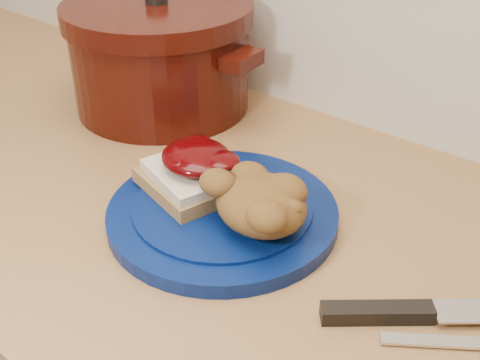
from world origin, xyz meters
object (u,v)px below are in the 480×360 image
Objects in this scene: chef_knife at (418,312)px; butter_knife at (479,344)px; plate at (223,214)px; pepper_grinder at (157,51)px; dutch_oven at (160,56)px.

chef_knife reaches higher than butter_knife.
pepper_grinder reaches higher than plate.
chef_knife is 1.33× the size of butter_knife.
plate is at bearing -33.80° from pepper_grinder.
chef_knife is at bearing -21.38° from pepper_grinder.
dutch_oven is (-0.28, 0.18, 0.08)m from plate.
pepper_grinder is (-0.05, 0.04, -0.02)m from dutch_oven.
pepper_grinder is (-0.64, 0.22, 0.07)m from butter_knife.
chef_knife is at bearing 148.25° from butter_knife.
pepper_grinder reaches higher than chef_knife.
pepper_grinder is (-0.58, 0.23, 0.06)m from chef_knife.
plate is 0.78× the size of dutch_oven.
dutch_oven is at bearing 127.77° from butter_knife.
dutch_oven reaches higher than chef_knife.
butter_knife is at bearing -17.26° from dutch_oven.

